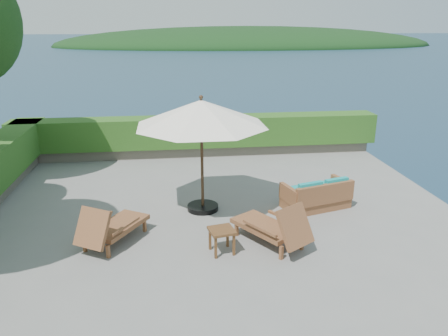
{
  "coord_description": "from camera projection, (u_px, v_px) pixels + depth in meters",
  "views": [
    {
      "loc": [
        -0.91,
        -8.98,
        4.4
      ],
      "look_at": [
        0.3,
        0.8,
        1.1
      ],
      "focal_mm": 35.0,
      "sensor_mm": 36.0,
      "label": 1
    }
  ],
  "objects": [
    {
      "name": "ground",
      "position": [
        215.0,
        225.0,
        9.95
      ],
      "size": [
        12.0,
        12.0,
        0.0
      ],
      "primitive_type": "plane",
      "color": "gray",
      "rests_on": "ground"
    },
    {
      "name": "foundation",
      "position": [
        216.0,
        284.0,
        10.45
      ],
      "size": [
        12.0,
        12.0,
        3.0
      ],
      "primitive_type": "cube",
      "color": "#5F584B",
      "rests_on": "ocean"
    },
    {
      "name": "ocean",
      "position": [
        216.0,
        334.0,
        10.91
      ],
      "size": [
        600.0,
        600.0,
        0.0
      ],
      "primitive_type": "plane",
      "color": "#162C45",
      "rests_on": "ground"
    },
    {
      "name": "offshore_island",
      "position": [
        246.0,
        46.0,
        145.57
      ],
      "size": [
        126.0,
        57.6,
        12.6
      ],
      "primitive_type": "ellipsoid",
      "color": "black",
      "rests_on": "ocean"
    },
    {
      "name": "planter_wall_far",
      "position": [
        199.0,
        150.0,
        15.17
      ],
      "size": [
        12.0,
        0.6,
        0.36
      ],
      "primitive_type": "cube",
      "color": "#736A5C",
      "rests_on": "ground"
    },
    {
      "name": "hedge_far",
      "position": [
        198.0,
        131.0,
        14.95
      ],
      "size": [
        12.4,
        0.9,
        1.0
      ],
      "primitive_type": "cube",
      "color": "#234C15",
      "rests_on": "planter_wall_far"
    },
    {
      "name": "patio_umbrella",
      "position": [
        201.0,
        114.0,
        10.03
      ],
      "size": [
        4.13,
        4.13,
        2.83
      ],
      "rotation": [
        0.0,
        0.0,
        -0.39
      ],
      "color": "black",
      "rests_on": "ground"
    },
    {
      "name": "lounge_left",
      "position": [
        110.0,
        227.0,
        8.97
      ],
      "size": [
        1.46,
        1.79,
        0.97
      ],
      "rotation": [
        0.0,
        0.0,
        -0.55
      ],
      "color": "brown",
      "rests_on": "ground"
    },
    {
      "name": "lounge_right",
      "position": [
        274.0,
        227.0,
        8.93
      ],
      "size": [
        1.56,
        1.86,
        1.01
      ],
      "rotation": [
        0.0,
        0.0,
        0.58
      ],
      "color": "brown",
      "rests_on": "ground"
    },
    {
      "name": "side_table",
      "position": [
        222.0,
        233.0,
        8.65
      ],
      "size": [
        0.57,
        0.57,
        0.51
      ],
      "rotation": [
        0.0,
        0.0,
        0.21
      ],
      "color": "brown",
      "rests_on": "ground"
    },
    {
      "name": "wicker_loveseat",
      "position": [
        317.0,
        196.0,
        10.78
      ],
      "size": [
        1.8,
        1.25,
        0.8
      ],
      "rotation": [
        0.0,
        0.0,
        0.28
      ],
      "color": "brown",
      "rests_on": "ground"
    }
  ]
}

